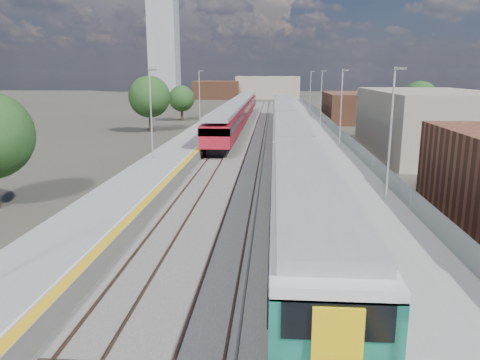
# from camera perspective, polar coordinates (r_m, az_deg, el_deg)

# --- Properties ---
(ground) EXTENTS (320.00, 320.00, 0.00)m
(ground) POSITION_cam_1_polar(r_m,az_deg,el_deg) (55.28, 4.03, 4.41)
(ground) COLOR #47443A
(ground) RESTS_ON ground
(ballast_bed) EXTENTS (10.50, 155.00, 0.06)m
(ballast_bed) POSITION_cam_1_polar(r_m,az_deg,el_deg) (57.79, 1.80, 4.84)
(ballast_bed) COLOR #565451
(ballast_bed) RESTS_ON ground
(tracks) EXTENTS (8.96, 160.00, 0.17)m
(tracks) POSITION_cam_1_polar(r_m,az_deg,el_deg) (59.42, 2.45, 5.13)
(tracks) COLOR #4C3323
(tracks) RESTS_ON ground
(platform_right) EXTENTS (4.70, 155.00, 8.52)m
(platform_right) POSITION_cam_1_polar(r_m,az_deg,el_deg) (57.90, 9.30, 5.19)
(platform_right) COLOR slate
(platform_right) RESTS_ON ground
(platform_left) EXTENTS (4.30, 155.00, 8.52)m
(platform_left) POSITION_cam_1_polar(r_m,az_deg,el_deg) (58.38, -4.91, 5.36)
(platform_left) COLOR slate
(platform_left) RESTS_ON ground
(buildings) EXTENTS (72.00, 185.50, 40.00)m
(buildings) POSITION_cam_1_polar(r_m,az_deg,el_deg) (144.43, -3.21, 13.95)
(buildings) COLOR brown
(buildings) RESTS_ON ground
(green_train) EXTENTS (3.08, 85.63, 3.39)m
(green_train) POSITION_cam_1_polar(r_m,az_deg,el_deg) (52.45, 5.71, 6.54)
(green_train) COLOR black
(green_train) RESTS_ON ground
(red_train) EXTENTS (3.06, 62.06, 3.87)m
(red_train) POSITION_cam_1_polar(r_m,az_deg,el_deg) (74.73, -0.16, 8.43)
(red_train) COLOR black
(red_train) RESTS_ON ground
(tree_b) EXTENTS (5.75, 5.75, 7.80)m
(tree_b) POSITION_cam_1_polar(r_m,az_deg,el_deg) (66.97, -10.98, 9.92)
(tree_b) COLOR #382619
(tree_b) RESTS_ON ground
(tree_c) EXTENTS (4.46, 4.46, 6.04)m
(tree_c) POSITION_cam_1_polar(r_m,az_deg,el_deg) (82.51, -7.14, 9.82)
(tree_c) COLOR #382619
(tree_c) RESTS_ON ground
(tree_d) EXTENTS (5.21, 5.21, 7.07)m
(tree_d) POSITION_cam_1_polar(r_m,az_deg,el_deg) (72.21, 21.03, 9.15)
(tree_d) COLOR #382619
(tree_d) RESTS_ON ground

